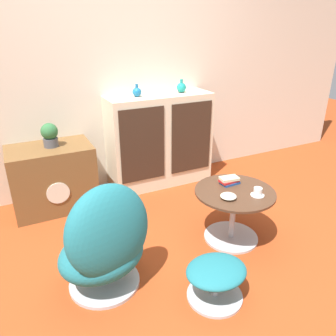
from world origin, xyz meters
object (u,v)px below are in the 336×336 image
coffee_table (233,209)px  teacup (258,192)px  sideboard (160,140)px  vase_inner_left (181,87)px  egg_chair (105,243)px  book_stack (229,181)px  ottoman (216,276)px  vase_leftmost (137,92)px  bowl (228,196)px  tv_console (53,178)px  potted_plant (50,135)px

coffee_table → teacup: 0.25m
sideboard → vase_inner_left: (0.25, 0.00, 0.54)m
egg_chair → book_stack: (1.09, 0.21, 0.11)m
coffee_table → ottoman: bearing=-135.1°
vase_leftmost → bowl: bearing=-81.7°
teacup → bowl: size_ratio=0.84×
coffee_table → book_stack: bearing=75.0°
tv_console → coffee_table: size_ratio=1.19×
egg_chair → sideboard: bearing=52.9°
egg_chair → book_stack: bearing=11.0°
tv_console → bowl: (1.08, -1.25, 0.15)m
vase_leftmost → book_stack: size_ratio=0.76×
tv_console → potted_plant: potted_plant is taller
vase_inner_left → bowl: bearing=-103.0°
coffee_table → vase_leftmost: bearing=104.1°
vase_inner_left → vase_leftmost: bearing=-180.0°
ottoman → egg_chair: bearing=146.6°
potted_plant → book_stack: size_ratio=1.36×
ottoman → bowl: size_ratio=3.26×
egg_chair → potted_plant: bearing=94.8°
book_stack → vase_inner_left: bearing=82.2°
ottoman → coffee_table: bearing=44.9°
book_stack → bowl: bearing=-127.5°
coffee_table → teacup: (0.10, -0.14, 0.19)m
sideboard → teacup: (0.17, -1.36, -0.02)m
egg_chair → vase_inner_left: 1.93m
egg_chair → potted_plant: size_ratio=3.63×
sideboard → teacup: sideboard is taller
tv_console → book_stack: (1.23, -1.05, 0.16)m
potted_plant → teacup: potted_plant is taller
ottoman → teacup: teacup is taller
ottoman → book_stack: 0.84m
sideboard → ottoman: sideboard is taller
ottoman → book_stack: book_stack is taller
vase_leftmost → vase_inner_left: (0.49, 0.00, 0.01)m
ottoman → book_stack: bearing=49.5°
bowl → ottoman: bearing=-131.9°
coffee_table → egg_chair: bearing=-175.0°
egg_chair → potted_plant: 1.32m
sideboard → ottoman: size_ratio=2.78×
potted_plant → teacup: bearing=-45.8°
potted_plant → egg_chair: bearing=-85.2°
bowl → coffee_table: bearing=32.6°
tv_console → bowl: bearing=-49.2°
teacup → egg_chair: bearing=177.8°
tv_console → coffee_table: (1.20, -1.17, -0.03)m
tv_console → teacup: size_ratio=7.27×
ottoman → potted_plant: size_ratio=1.83×
sideboard → coffee_table: bearing=-86.7°
vase_inner_left → bowl: 1.45m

